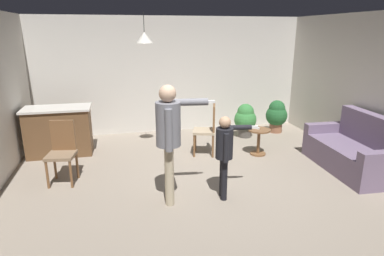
# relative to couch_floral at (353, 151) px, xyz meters

# --- Properties ---
(ground) EXTENTS (7.68, 7.68, 0.00)m
(ground) POSITION_rel_couch_floral_xyz_m (-2.69, -0.04, -0.33)
(ground) COLOR gray
(wall_back) EXTENTS (6.40, 0.10, 2.70)m
(wall_back) POSITION_rel_couch_floral_xyz_m (-2.69, 3.16, 1.02)
(wall_back) COLOR beige
(wall_back) RESTS_ON ground
(couch_floral) EXTENTS (0.95, 1.84, 1.00)m
(couch_floral) POSITION_rel_couch_floral_xyz_m (0.00, 0.00, 0.00)
(couch_floral) COLOR slate
(couch_floral) RESTS_ON ground
(kitchen_counter) EXTENTS (1.26, 0.66, 0.95)m
(kitchen_counter) POSITION_rel_couch_floral_xyz_m (-5.14, 1.97, 0.15)
(kitchen_counter) COLOR brown
(kitchen_counter) RESTS_ON ground
(side_table_by_couch) EXTENTS (0.44, 0.44, 0.52)m
(side_table_by_couch) POSITION_rel_couch_floral_xyz_m (-1.32, 1.06, -0.00)
(side_table_by_couch) COLOR brown
(side_table_by_couch) RESTS_ON ground
(person_adult) EXTENTS (0.85, 0.49, 1.69)m
(person_adult) POSITION_rel_couch_floral_xyz_m (-3.32, -0.43, 0.72)
(person_adult) COLOR tan
(person_adult) RESTS_ON ground
(person_child) EXTENTS (0.65, 0.36, 1.23)m
(person_child) POSITION_rel_couch_floral_xyz_m (-2.54, -0.49, 0.43)
(person_child) COLOR black
(person_child) RESTS_ON ground
(dining_chair_by_counter) EXTENTS (0.52, 0.52, 1.00)m
(dining_chair_by_counter) POSITION_rel_couch_floral_xyz_m (-2.29, 1.30, 0.21)
(dining_chair_by_counter) COLOR brown
(dining_chair_by_counter) RESTS_ON ground
(dining_chair_near_wall) EXTENTS (0.48, 0.48, 1.00)m
(dining_chair_near_wall) POSITION_rel_couch_floral_xyz_m (-4.90, 0.62, 0.21)
(dining_chair_near_wall) COLOR brown
(dining_chair_near_wall) RESTS_ON ground
(potted_plant_corner) EXTENTS (0.51, 0.51, 0.78)m
(potted_plant_corner) POSITION_rel_couch_floral_xyz_m (-1.15, 2.20, 0.10)
(potted_plant_corner) COLOR #4C4742
(potted_plant_corner) RESTS_ON ground
(potted_plant_by_wall) EXTENTS (0.51, 0.51, 0.78)m
(potted_plant_by_wall) POSITION_rel_couch_floral_xyz_m (-0.27, 2.39, 0.10)
(potted_plant_by_wall) COLOR brown
(potted_plant_by_wall) RESTS_ON ground
(spare_remote_on_table) EXTENTS (0.12, 0.11, 0.04)m
(spare_remote_on_table) POSITION_rel_couch_floral_xyz_m (-1.36, 1.10, 0.21)
(spare_remote_on_table) COLOR white
(spare_remote_on_table) RESTS_ON side_table_by_couch
(ceiling_light_pendant) EXTENTS (0.32, 0.32, 0.55)m
(ceiling_light_pendant) POSITION_rel_couch_floral_xyz_m (-3.43, 1.62, 1.92)
(ceiling_light_pendant) COLOR silver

